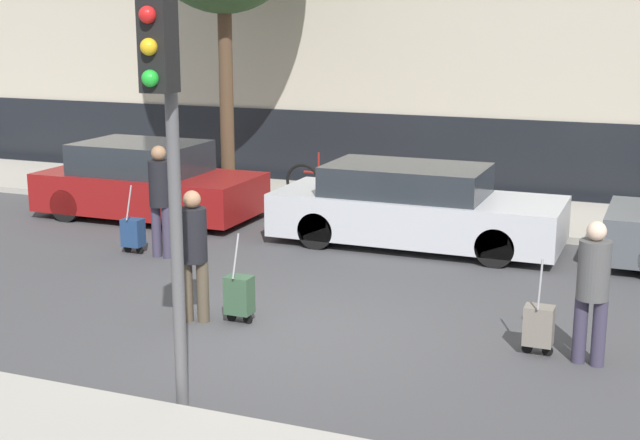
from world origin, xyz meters
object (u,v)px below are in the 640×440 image
trolley_center (239,295)px  pedestrian_left (160,194)px  trolley_right (539,326)px  parked_bicycle (328,183)px  parked_car_0 (148,183)px  pedestrian_right (593,285)px  traffic_light (166,126)px  parked_car_1 (414,208)px  trolley_left (133,233)px  pedestrian_center (193,248)px

trolley_center → pedestrian_left: bearing=137.9°
trolley_right → parked_bicycle: size_ratio=0.62×
parked_car_0 → pedestrian_right: (8.32, -4.35, 0.24)m
parked_car_0 → traffic_light: 8.71m
trolley_right → parked_bicycle: (-5.00, 6.34, 0.15)m
pedestrian_left → parked_bicycle: (1.04, 4.38, -0.51)m
trolley_right → traffic_light: 4.69m
parked_car_1 → pedestrian_left: 4.07m
parked_car_1 → trolley_left: parked_car_1 is taller
trolley_left → parked_bicycle: (1.59, 4.35, 0.16)m
trolley_right → traffic_light: traffic_light is taller
pedestrian_right → trolley_right: size_ratio=1.44×
pedestrian_left → trolley_right: pedestrian_left is taller
pedestrian_right → trolley_right: (-0.55, 0.07, -0.56)m
trolley_center → pedestrian_center: bearing=-163.4°
parked_car_1 → trolley_right: 4.91m
pedestrian_left → traffic_light: (3.04, -4.67, 1.72)m
parked_car_1 → parked_car_0: bearing=178.5°
pedestrian_right → parked_bicycle: (-5.55, 6.41, -0.40)m
parked_car_1 → traffic_light: (-0.38, -6.85, 2.09)m
traffic_light → trolley_center: bearing=102.9°
parked_car_1 → trolley_right: parked_car_1 is taller
traffic_light → trolley_left: bearing=127.4°
pedestrian_left → pedestrian_right: (6.59, -2.03, -0.10)m
pedestrian_center → trolley_left: bearing=-60.8°
parked_car_0 → traffic_light: (4.77, -6.99, 2.07)m
parked_bicycle → trolley_left: bearing=-110.0°
trolley_left → traffic_light: bearing=-52.6°
traffic_light → parked_car_1: bearing=86.9°
parked_car_0 → trolley_left: bearing=-62.7°
pedestrian_left → pedestrian_right: 6.90m
trolley_center → parked_car_1: bearing=78.2°
parked_car_1 → traffic_light: 7.17m
pedestrian_left → parked_bicycle: size_ratio=0.99×
trolley_left → trolley_right: size_ratio=1.00×
parked_car_0 → pedestrian_right: pedestrian_right is taller
parked_car_0 → trolley_right: (7.77, -4.28, -0.32)m
parked_car_1 → trolley_left: 4.52m
pedestrian_center → trolley_right: bearing=169.6°
pedestrian_left → trolley_center: (2.49, -2.25, -0.65)m
pedestrian_right → traffic_light: (-3.54, -2.63, 1.83)m
trolley_center → traffic_light: size_ratio=0.30×
trolley_center → parked_bicycle: trolley_center is taller
pedestrian_left → parked_bicycle: bearing=79.8°
trolley_left → parked_car_0: bearing=117.3°
pedestrian_left → traffic_light: size_ratio=0.46×
pedestrian_center → trolley_right: pedestrian_center is taller
pedestrian_right → pedestrian_left: bearing=170.4°
parked_car_1 → parked_bicycle: 3.24m
trolley_left → pedestrian_center: bearing=-44.2°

